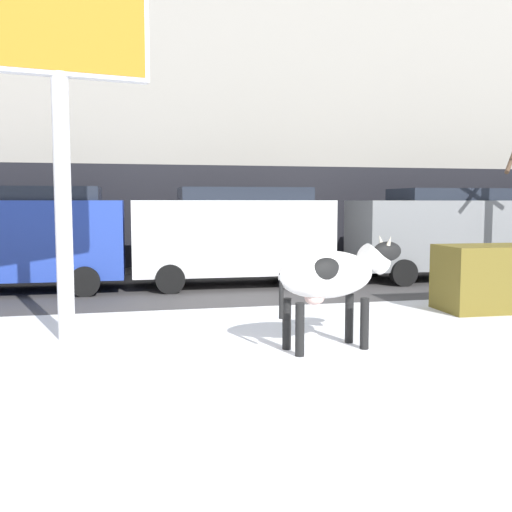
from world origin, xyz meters
TOP-DOWN VIEW (x-y plane):
  - ground_plane at (0.00, 0.00)m, footprint 120.00×120.00m
  - road_strip at (0.00, 7.88)m, footprint 60.00×5.60m
  - building_facade at (0.00, 13.67)m, footprint 44.00×6.10m
  - cow_holstein at (1.09, 1.70)m, footprint 1.93×0.83m
  - billboard at (-2.45, 3.08)m, footprint 2.51×0.66m
  - car_blue_van at (-3.87, 8.01)m, footprint 4.64×2.19m
  - car_white_van at (0.90, 7.96)m, footprint 4.64×2.19m
  - car_grey_van at (6.37, 7.88)m, footprint 4.64×2.19m
  - pedestrian_near_billboard at (1.98, 11.10)m, footprint 0.36×0.24m
  - pedestrian_by_cars at (-1.65, 11.10)m, footprint 0.36×0.24m
  - dumpster at (4.87, 3.78)m, footprint 1.72×1.14m

SIDE VIEW (x-z plane):
  - ground_plane at x=0.00m, z-range 0.00..0.00m
  - road_strip at x=0.00m, z-range 0.00..0.01m
  - dumpster at x=4.87m, z-range 0.00..1.20m
  - pedestrian_near_billboard at x=1.98m, z-range 0.01..1.74m
  - pedestrian_by_cars at x=-1.65m, z-range 0.01..1.74m
  - cow_holstein at x=1.09m, z-range 0.23..1.77m
  - car_blue_van at x=-3.87m, z-range 0.08..2.40m
  - car_white_van at x=0.90m, z-range 0.08..2.40m
  - car_grey_van at x=6.37m, z-range 0.08..2.40m
  - billboard at x=-2.45m, z-range 1.53..7.09m
  - building_facade at x=0.00m, z-range -0.02..12.98m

